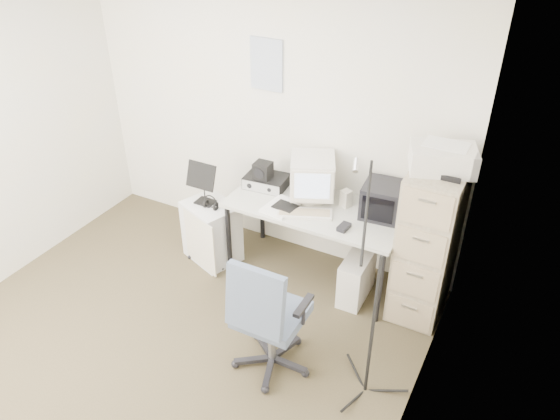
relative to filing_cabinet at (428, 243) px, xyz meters
The scene contains 22 objects.
floor 2.26m from the filing_cabinet, 136.87° to the right, with size 3.60×3.60×0.01m, color #413724.
ceiling 2.85m from the filing_cabinet, 136.87° to the right, with size 3.60×3.60×0.01m, color white.
wall_back 1.72m from the filing_cabinet, 168.55° to the left, with size 3.60×0.02×2.50m, color silver.
wall_right 1.61m from the filing_cabinet, 81.54° to the right, with size 0.02×3.60×2.50m, color silver.
wall_calendar 1.97m from the filing_cabinet, 169.10° to the left, with size 0.30×0.02×0.44m, color white.
filing_cabinet is the anchor object (origin of this frame).
printer 0.74m from the filing_cabinet, 90.00° to the left, with size 0.46×0.31×0.18m, color silver.
desk 0.99m from the filing_cabinet, behind, with size 1.50×0.70×0.73m, color beige.
crt_monitor 1.07m from the filing_cabinet, behind, with size 0.36×0.38×0.40m, color silver.
crt_tv 0.50m from the filing_cabinet, 166.12° to the left, with size 0.31×0.33×0.28m, color black.
desk_speaker 0.76m from the filing_cabinet, behind, with size 0.08×0.08×0.15m, color beige.
keyboard 1.00m from the filing_cabinet, 168.83° to the right, with size 0.45×0.16×0.02m, color silver.
mouse 0.67m from the filing_cabinet, 159.17° to the right, with size 0.07×0.12×0.04m, color black.
radio_receiver 1.49m from the filing_cabinet, behind, with size 0.37×0.26×0.10m, color black.
radio_speaker 1.52m from the filing_cabinet, behind, with size 0.15×0.14×0.15m, color black.
papers 1.22m from the filing_cabinet, behind, with size 0.23×0.32×0.02m, color white.
pc_tower 0.69m from the filing_cabinet, 165.90° to the right, with size 0.20×0.44×0.41m, color silver.
office_chair 1.38m from the filing_cabinet, 124.75° to the right, with size 0.59×0.59×1.02m, color slate.
side_cart 1.95m from the filing_cabinet, behind, with size 0.47×0.37×0.58m, color silver.
music_stand 1.98m from the filing_cabinet, behind, with size 0.28×0.15×0.41m, color black.
headphones 1.88m from the filing_cabinet, behind, with size 0.14×0.14×0.02m, color black.
mic_stand 1.04m from the filing_cabinet, 94.40° to the right, with size 0.02×0.02×1.55m, color black.
Camera 1 is at (2.18, -2.13, 3.15)m, focal length 35.00 mm.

